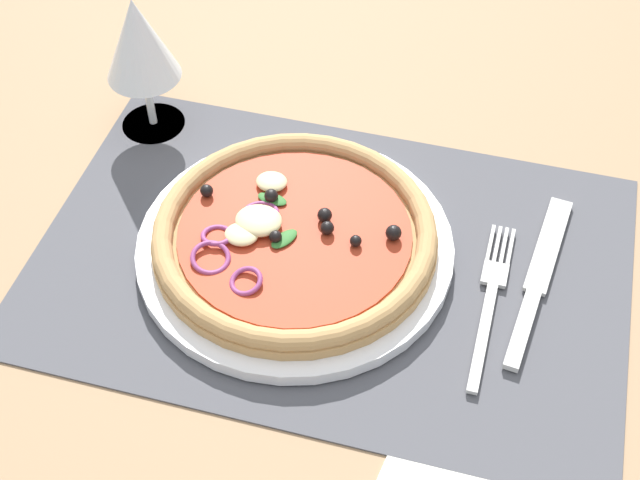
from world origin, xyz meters
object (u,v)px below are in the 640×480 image
object	(u,v)px
plate	(294,249)
pizza	(293,236)
napkin	(467,468)
fork	(491,295)
knife	(539,277)
wine_glass	(139,43)

from	to	relation	value
plate	pizza	world-z (taller)	pizza
pizza	napkin	distance (cm)	24.70
fork	knife	size ratio (longest dim) A/B	0.90
plate	knife	bearing A→B (deg)	7.46
pizza	fork	xyz separation A→B (cm)	(17.59, -0.27, -2.11)
knife	napkin	size ratio (longest dim) A/B	1.74
pizza	fork	size ratio (longest dim) A/B	1.39
plate	wine_glass	world-z (taller)	wine_glass
pizza	knife	size ratio (longest dim) A/B	1.25
wine_glass	pizza	bearing A→B (deg)	-35.28
wine_glass	napkin	distance (cm)	48.47
pizza	napkin	xyz separation A→B (cm)	(18.15, -16.56, -2.55)
plate	knife	xyz separation A→B (cm)	(21.22, 2.78, -0.37)
fork	wine_glass	size ratio (longest dim) A/B	1.21
plate	pizza	bearing A→B (deg)	179.65
plate	pizza	distance (cm)	1.71
pizza	wine_glass	distance (cm)	24.12
plate	napkin	bearing A→B (deg)	-42.52
fork	pizza	bearing A→B (deg)	89.67
knife	napkin	distance (cm)	19.60
fork	wine_glass	world-z (taller)	wine_glass
fork	napkin	world-z (taller)	fork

